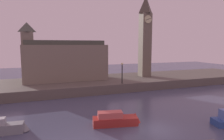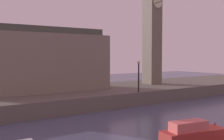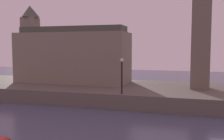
# 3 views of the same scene
# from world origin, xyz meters

# --- Properties ---
(far_embankment) EXTENTS (70.00, 12.00, 1.50)m
(far_embankment) POSITION_xyz_m (0.00, 20.00, 0.75)
(far_embankment) COLOR #5B544C
(far_embankment) RESTS_ON ground
(clock_tower) EXTENTS (2.20, 2.25, 16.03)m
(clock_tower) POSITION_xyz_m (10.20, 20.42, 9.80)
(clock_tower) COLOR #6B6051
(clock_tower) RESTS_ON far_embankment
(parliament_hall) EXTENTS (14.62, 5.45, 10.21)m
(parliament_hall) POSITION_xyz_m (-5.93, 21.45, 5.07)
(parliament_hall) COLOR slate
(parliament_hall) RESTS_ON far_embankment
(streetlamp) EXTENTS (0.36, 0.36, 3.49)m
(streetlamp) POSITION_xyz_m (2.80, 14.65, 3.71)
(streetlamp) COLOR black
(streetlamp) RESTS_ON far_embankment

